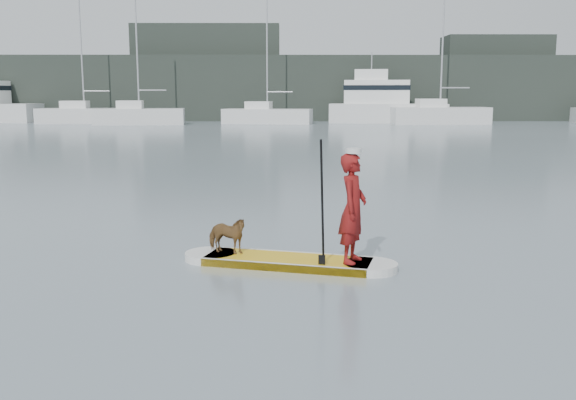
{
  "coord_description": "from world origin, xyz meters",
  "views": [
    {
      "loc": [
        -2.69,
        -9.4,
        2.57
      ],
      "look_at": [
        -2.61,
        -0.0,
        1.0
      ],
      "focal_mm": 40.0,
      "sensor_mm": 36.0,
      "label": 1
    }
  ],
  "objects_px": {
    "sailboat_c": "(139,115)",
    "motor_yacht_a": "(383,103)",
    "paddleboard": "(288,261)",
    "paddler": "(353,208)",
    "sailboat_b": "(84,114)",
    "dog": "(227,235)",
    "sailboat_d": "(267,114)",
    "sailboat_e": "(439,114)"
  },
  "relations": [
    {
      "from": "sailboat_c",
      "to": "motor_yacht_a",
      "type": "xyz_separation_m",
      "value": [
        20.67,
        2.94,
        0.93
      ]
    },
    {
      "from": "paddleboard",
      "to": "paddler",
      "type": "distance_m",
      "value": 1.3
    },
    {
      "from": "paddleboard",
      "to": "sailboat_b",
      "type": "relative_size",
      "value": 0.27
    },
    {
      "from": "paddleboard",
      "to": "dog",
      "type": "relative_size",
      "value": 4.66
    },
    {
      "from": "paddleboard",
      "to": "paddler",
      "type": "relative_size",
      "value": 2.01
    },
    {
      "from": "dog",
      "to": "sailboat_c",
      "type": "xyz_separation_m",
      "value": [
        -11.04,
        43.78,
        0.36
      ]
    },
    {
      "from": "sailboat_d",
      "to": "sailboat_e",
      "type": "xyz_separation_m",
      "value": [
        14.45,
        -0.84,
        0.04
      ]
    },
    {
      "from": "sailboat_e",
      "to": "dog",
      "type": "bearing_deg",
      "value": -109.56
    },
    {
      "from": "sailboat_b",
      "to": "sailboat_d",
      "type": "relative_size",
      "value": 1.06
    },
    {
      "from": "paddleboard",
      "to": "sailboat_d",
      "type": "distance_m",
      "value": 45.36
    },
    {
      "from": "sailboat_b",
      "to": "sailboat_c",
      "type": "relative_size",
      "value": 1.12
    },
    {
      "from": "dog",
      "to": "sailboat_d",
      "type": "distance_m",
      "value": 45.08
    },
    {
      "from": "dog",
      "to": "sailboat_b",
      "type": "distance_m",
      "value": 48.83
    },
    {
      "from": "sailboat_c",
      "to": "sailboat_e",
      "type": "height_order",
      "value": "sailboat_e"
    },
    {
      "from": "sailboat_b",
      "to": "paddleboard",
      "type": "bearing_deg",
      "value": -73.64
    },
    {
      "from": "sailboat_b",
      "to": "sailboat_e",
      "type": "distance_m",
      "value": 30.26
    },
    {
      "from": "paddleboard",
      "to": "motor_yacht_a",
      "type": "xyz_separation_m",
      "value": [
        8.68,
        46.98,
        1.64
      ]
    },
    {
      "from": "paddleboard",
      "to": "sailboat_c",
      "type": "relative_size",
      "value": 0.31
    },
    {
      "from": "sailboat_c",
      "to": "sailboat_e",
      "type": "xyz_separation_m",
      "value": [
        24.99,
        0.45,
        0.06
      ]
    },
    {
      "from": "sailboat_b",
      "to": "sailboat_e",
      "type": "xyz_separation_m",
      "value": [
        30.21,
        -1.81,
        0.02
      ]
    },
    {
      "from": "sailboat_e",
      "to": "motor_yacht_a",
      "type": "height_order",
      "value": "sailboat_e"
    },
    {
      "from": "dog",
      "to": "sailboat_e",
      "type": "xyz_separation_m",
      "value": [
        13.96,
        44.24,
        0.42
      ]
    },
    {
      "from": "paddleboard",
      "to": "paddler",
      "type": "height_order",
      "value": "paddler"
    },
    {
      "from": "sailboat_d",
      "to": "sailboat_b",
      "type": "bearing_deg",
      "value": -173.4
    },
    {
      "from": "paddler",
      "to": "dog",
      "type": "bearing_deg",
      "value": 95.98
    },
    {
      "from": "sailboat_d",
      "to": "paddler",
      "type": "bearing_deg",
      "value": -76.88
    },
    {
      "from": "sailboat_c",
      "to": "sailboat_d",
      "type": "relative_size",
      "value": 0.95
    },
    {
      "from": "paddler",
      "to": "motor_yacht_a",
      "type": "relative_size",
      "value": 0.15
    },
    {
      "from": "paddleboard",
      "to": "sailboat_d",
      "type": "xyz_separation_m",
      "value": [
        -1.44,
        45.33,
        0.73
      ]
    },
    {
      "from": "paddleboard",
      "to": "paddler",
      "type": "bearing_deg",
      "value": 0.0
    },
    {
      "from": "dog",
      "to": "sailboat_c",
      "type": "distance_m",
      "value": 45.16
    },
    {
      "from": "dog",
      "to": "sailboat_d",
      "type": "xyz_separation_m",
      "value": [
        -0.49,
        45.07,
        0.38
      ]
    },
    {
      "from": "sailboat_c",
      "to": "paddler",
      "type": "bearing_deg",
      "value": -79.47
    },
    {
      "from": "paddleboard",
      "to": "sailboat_c",
      "type": "xyz_separation_m",
      "value": [
        -11.99,
        44.05,
        0.72
      ]
    },
    {
      "from": "dog",
      "to": "motor_yacht_a",
      "type": "distance_m",
      "value": 47.72
    },
    {
      "from": "sailboat_e",
      "to": "motor_yacht_a",
      "type": "xyz_separation_m",
      "value": [
        -4.33,
        2.48,
        0.87
      ]
    },
    {
      "from": "paddleboard",
      "to": "sailboat_b",
      "type": "bearing_deg",
      "value": 125.77
    },
    {
      "from": "paddler",
      "to": "sailboat_c",
      "type": "relative_size",
      "value": 0.15
    },
    {
      "from": "dog",
      "to": "motor_yacht_a",
      "type": "relative_size",
      "value": 0.07
    },
    {
      "from": "sailboat_e",
      "to": "paddler",
      "type": "bearing_deg",
      "value": -107.15
    },
    {
      "from": "paddler",
      "to": "dog",
      "type": "distance_m",
      "value": 2.02
    },
    {
      "from": "paddler",
      "to": "sailboat_c",
      "type": "height_order",
      "value": "sailboat_c"
    }
  ]
}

